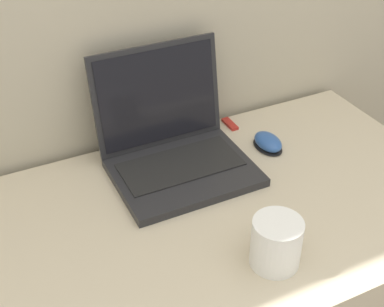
{
  "coord_description": "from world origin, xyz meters",
  "views": [
    {
      "loc": [
        -0.42,
        -0.45,
        1.49
      ],
      "look_at": [
        -0.0,
        0.41,
        0.82
      ],
      "focal_mm": 50.0,
      "sensor_mm": 36.0,
      "label": 1
    }
  ],
  "objects_px": {
    "laptop": "(173,143)",
    "computer_mouse": "(268,142)",
    "drink_cup": "(276,242)",
    "usb_stick": "(230,124)"
  },
  "relations": [
    {
      "from": "drink_cup",
      "to": "usb_stick",
      "type": "bearing_deg",
      "value": 70.31
    },
    {
      "from": "laptop",
      "to": "computer_mouse",
      "type": "relative_size",
      "value": 3.39
    },
    {
      "from": "laptop",
      "to": "computer_mouse",
      "type": "distance_m",
      "value": 0.25
    },
    {
      "from": "drink_cup",
      "to": "computer_mouse",
      "type": "height_order",
      "value": "drink_cup"
    },
    {
      "from": "drink_cup",
      "to": "usb_stick",
      "type": "distance_m",
      "value": 0.5
    },
    {
      "from": "usb_stick",
      "to": "laptop",
      "type": "bearing_deg",
      "value": -155.75
    },
    {
      "from": "computer_mouse",
      "to": "usb_stick",
      "type": "distance_m",
      "value": 0.14
    },
    {
      "from": "laptop",
      "to": "usb_stick",
      "type": "xyz_separation_m",
      "value": [
        0.21,
        0.09,
        -0.06
      ]
    },
    {
      "from": "laptop",
      "to": "usb_stick",
      "type": "relative_size",
      "value": 5.35
    },
    {
      "from": "drink_cup",
      "to": "usb_stick",
      "type": "relative_size",
      "value": 1.68
    }
  ]
}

